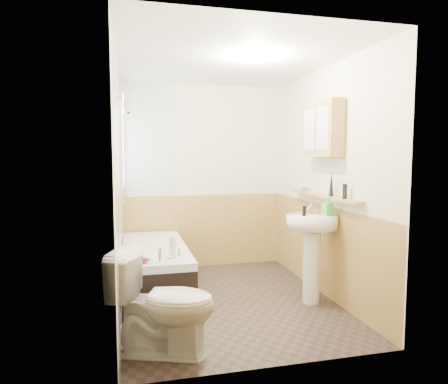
{
  "coord_description": "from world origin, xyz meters",
  "views": [
    {
      "loc": [
        -1.01,
        -4.03,
        1.54
      ],
      "look_at": [
        0.0,
        0.15,
        1.15
      ],
      "focal_mm": 32.0,
      "sensor_mm": 36.0,
      "label": 1
    }
  ],
  "objects_px": {
    "toilet": "(163,304)",
    "medicine_cabinet": "(322,129)",
    "pine_shelf": "(323,196)",
    "sink": "(312,240)",
    "bathtub": "(155,267)"
  },
  "relations": [
    {
      "from": "toilet",
      "to": "medicine_cabinet",
      "type": "height_order",
      "value": "medicine_cabinet"
    },
    {
      "from": "bathtub",
      "to": "toilet",
      "type": "xyz_separation_m",
      "value": [
        -0.03,
        -1.49,
        0.12
      ]
    },
    {
      "from": "toilet",
      "to": "pine_shelf",
      "type": "relative_size",
      "value": 0.57
    },
    {
      "from": "bathtub",
      "to": "pine_shelf",
      "type": "bearing_deg",
      "value": -18.54
    },
    {
      "from": "bathtub",
      "to": "toilet",
      "type": "bearing_deg",
      "value": -91.15
    },
    {
      "from": "bathtub",
      "to": "medicine_cabinet",
      "type": "relative_size",
      "value": 2.66
    },
    {
      "from": "bathtub",
      "to": "pine_shelf",
      "type": "distance_m",
      "value": 2.04
    },
    {
      "from": "medicine_cabinet",
      "to": "sink",
      "type": "bearing_deg",
      "value": -138.03
    },
    {
      "from": "toilet",
      "to": "pine_shelf",
      "type": "height_order",
      "value": "pine_shelf"
    },
    {
      "from": "toilet",
      "to": "medicine_cabinet",
      "type": "xyz_separation_m",
      "value": [
        1.77,
        0.88,
        1.42
      ]
    },
    {
      "from": "sink",
      "to": "medicine_cabinet",
      "type": "relative_size",
      "value": 1.62
    },
    {
      "from": "toilet",
      "to": "medicine_cabinet",
      "type": "bearing_deg",
      "value": -43.54
    },
    {
      "from": "pine_shelf",
      "to": "sink",
      "type": "bearing_deg",
      "value": -139.47
    },
    {
      "from": "toilet",
      "to": "pine_shelf",
      "type": "bearing_deg",
      "value": -43.48
    },
    {
      "from": "bathtub",
      "to": "medicine_cabinet",
      "type": "height_order",
      "value": "medicine_cabinet"
    }
  ]
}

